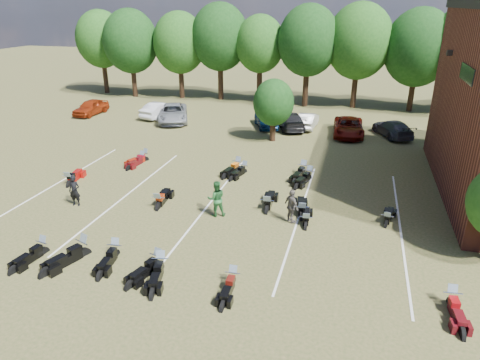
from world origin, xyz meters
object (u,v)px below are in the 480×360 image
(car_4, at_px, (266,119))
(motorcycle_3, at_px, (161,271))
(motorcycle_14, at_px, (142,163))
(car_0, at_px, (91,107))
(motorcycle_0, at_px, (44,254))
(motorcycle_7, at_px, (70,186))
(person_black, at_px, (75,191))
(person_grey, at_px, (292,206))
(person_green, at_px, (216,199))

(car_4, relative_size, motorcycle_3, 1.82)
(motorcycle_3, bearing_deg, motorcycle_14, 107.05)
(car_0, xyz_separation_m, motorcycle_3, (18.30, -22.80, -0.73))
(motorcycle_0, relative_size, motorcycle_3, 0.94)
(motorcycle_7, bearing_deg, motorcycle_3, 132.89)
(person_black, bearing_deg, motorcycle_3, -37.83)
(motorcycle_3, relative_size, motorcycle_7, 0.96)
(motorcycle_14, bearing_deg, person_grey, -19.36)
(car_4, relative_size, person_black, 2.42)
(motorcycle_14, bearing_deg, car_4, 68.89)
(car_4, bearing_deg, motorcycle_14, -142.43)
(person_green, bearing_deg, person_grey, 158.99)
(motorcycle_0, bearing_deg, car_4, 85.28)
(car_4, distance_m, motorcycle_0, 23.69)
(motorcycle_0, bearing_deg, motorcycle_14, 103.84)
(motorcycle_0, height_order, motorcycle_7, motorcycle_7)
(motorcycle_3, bearing_deg, person_black, 134.18)
(motorcycle_3, height_order, motorcycle_7, motorcycle_7)
(motorcycle_0, xyz_separation_m, motorcycle_14, (-1.31, 11.76, 0.00))
(person_black, relative_size, person_grey, 0.96)
(car_0, height_order, person_black, person_black)
(car_4, bearing_deg, car_0, 157.11)
(motorcycle_3, distance_m, motorcycle_14, 13.48)
(car_0, xyz_separation_m, person_black, (11.12, -18.31, 0.13))
(motorcycle_7, bearing_deg, person_grey, 164.69)
(car_4, relative_size, person_grey, 2.32)
(car_4, bearing_deg, motorcycle_0, -125.61)
(person_grey, relative_size, motorcycle_7, 0.75)
(motorcycle_7, relative_size, motorcycle_14, 1.13)
(motorcycle_3, bearing_deg, person_grey, 38.08)
(motorcycle_7, xyz_separation_m, motorcycle_14, (2.33, 4.87, 0.00))
(person_black, bearing_deg, car_4, 64.59)
(person_grey, relative_size, motorcycle_0, 0.83)
(motorcycle_7, bearing_deg, person_green, 161.31)
(person_black, xyz_separation_m, person_grey, (11.66, 1.21, 0.03))
(person_black, xyz_separation_m, person_green, (7.80, 0.91, 0.11))
(motorcycle_7, bearing_deg, car_4, -129.14)
(motorcycle_3, bearing_deg, car_4, 77.71)
(car_0, relative_size, motorcycle_3, 1.88)
(motorcycle_0, height_order, motorcycle_3, motorcycle_3)
(person_grey, height_order, motorcycle_0, person_grey)
(motorcycle_7, distance_m, motorcycle_14, 5.40)
(motorcycle_14, bearing_deg, motorcycle_0, -75.74)
(person_green, distance_m, motorcycle_3, 5.52)
(motorcycle_0, bearing_deg, car_0, 126.41)
(person_grey, distance_m, motorcycle_7, 13.79)
(car_0, distance_m, motorcycle_3, 29.24)
(car_0, distance_m, person_green, 25.70)
(person_grey, height_order, motorcycle_14, person_grey)
(person_green, height_order, motorcycle_3, person_green)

